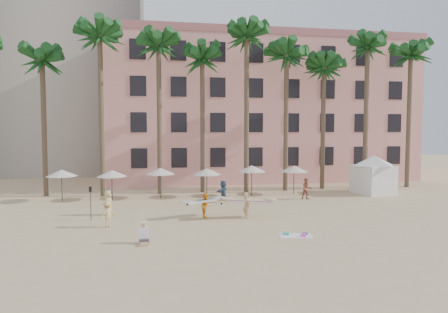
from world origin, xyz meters
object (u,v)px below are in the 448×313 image
pink_hotel (257,112)px  carrier_white (206,204)px  cabana (373,171)px  carrier_yellow (246,203)px

pink_hotel → carrier_white: 24.29m
cabana → carrier_yellow: size_ratio=1.53×
carrier_white → carrier_yellow: bearing=-16.7°
cabana → carrier_yellow: 16.06m
pink_hotel → carrier_white: pink_hotel is taller
cabana → pink_hotel: bearing=117.7°
carrier_yellow → carrier_white: size_ratio=1.23×
cabana → carrier_white: size_ratio=1.89×
pink_hotel → carrier_yellow: size_ratio=10.12×
cabana → carrier_white: 18.05m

